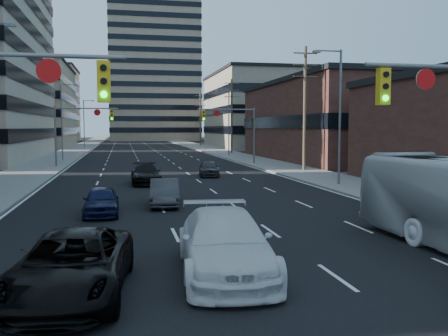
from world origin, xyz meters
TOP-DOWN VIEW (x-y plane):
  - road_surface at (0.00, 130.00)m, footprint 18.00×300.00m
  - sidewalk_left at (-11.50, 130.00)m, footprint 5.00×300.00m
  - sidewalk_right at (11.50, 130.00)m, footprint 5.00×300.00m
  - office_left_far at (-24.00, 100.00)m, footprint 20.00×30.00m
  - storefront_right_mid at (24.00, 50.00)m, footprint 20.00×30.00m
  - office_right_far at (25.00, 88.00)m, footprint 22.00×28.00m
  - apartment_tower at (6.00, 150.00)m, footprint 26.00×26.00m
  - bg_block_left at (-28.00, 140.00)m, footprint 24.00×24.00m
  - bg_block_right at (32.00, 130.00)m, footprint 22.00×22.00m
  - signal_far_left at (-7.68, 45.00)m, footprint 6.09×0.33m
  - signal_far_right at (7.68, 45.00)m, footprint 6.09×0.33m
  - utility_pole_block at (12.20, 36.00)m, footprint 2.20×0.28m
  - utility_pole_midblock at (12.20, 66.00)m, footprint 2.20×0.28m
  - utility_pole_distant at (12.20, 96.00)m, footprint 2.20×0.28m
  - streetlight_left_mid at (-10.34, 55.00)m, footprint 2.03×0.22m
  - streetlight_left_far at (-10.34, 90.00)m, footprint 2.03×0.22m
  - streetlight_right_near at (10.34, 25.00)m, footprint 2.03×0.22m
  - streetlight_right_far at (10.34, 60.00)m, footprint 2.03×0.22m
  - black_pickup at (-4.83, 5.85)m, footprint 2.99×5.58m
  - white_van at (-1.00, 6.93)m, footprint 2.80×5.93m
  - sedan_blue at (-4.60, 16.86)m, footprint 1.53×3.78m
  - sedan_grey_center at (-1.60, 19.02)m, footprint 1.71×4.12m
  - sedan_black_far at (-2.07, 28.84)m, footprint 1.97×4.83m
  - sedan_grey_right at (3.14, 33.36)m, footprint 1.96×3.94m

SIDE VIEW (x-z plane):
  - road_surface at x=0.00m, z-range 0.00..0.02m
  - sidewalk_left at x=-11.50m, z-range 0.00..0.15m
  - sidewalk_right at x=11.50m, z-range 0.00..0.15m
  - sedan_blue at x=-4.60m, z-range 0.00..1.29m
  - sedan_grey_right at x=3.14m, z-range 0.00..1.29m
  - sedan_grey_center at x=-1.60m, z-range 0.00..1.33m
  - sedan_black_far at x=-2.07m, z-range 0.00..1.40m
  - black_pickup at x=-4.83m, z-range 0.00..1.49m
  - white_van at x=-1.00m, z-range 0.00..1.67m
  - signal_far_left at x=-7.68m, z-range 1.30..7.30m
  - signal_far_right at x=7.68m, z-range 1.30..7.30m
  - storefront_right_mid at x=24.00m, z-range 0.00..9.00m
  - streetlight_left_mid at x=-10.34m, z-range 0.55..9.55m
  - streetlight_left_far at x=-10.34m, z-range 0.55..9.55m
  - streetlight_right_near at x=10.34m, z-range 0.55..9.55m
  - streetlight_right_far at x=10.34m, z-range 0.55..9.55m
  - utility_pole_block at x=12.20m, z-range 0.28..11.28m
  - utility_pole_midblock at x=12.20m, z-range 0.28..11.28m
  - utility_pole_distant at x=12.20m, z-range 0.28..11.28m
  - bg_block_right at x=32.00m, z-range 0.00..12.00m
  - office_right_far at x=25.00m, z-range 0.00..14.00m
  - office_left_far at x=-24.00m, z-range 0.00..16.00m
  - bg_block_left at x=-28.00m, z-range 0.00..20.00m
  - apartment_tower at x=6.00m, z-range 0.00..58.00m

